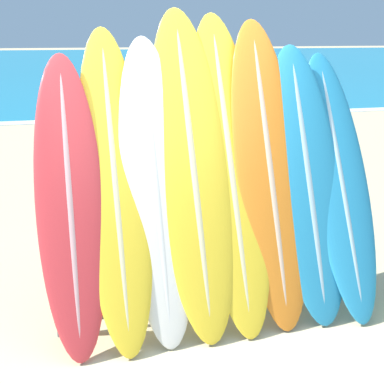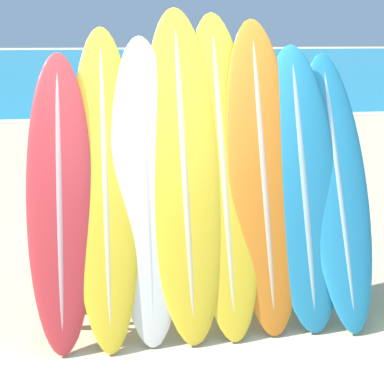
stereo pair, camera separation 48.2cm
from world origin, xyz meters
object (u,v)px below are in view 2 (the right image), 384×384
at_px(surfboard_rack, 206,267).
at_px(surfboard_slot_6, 303,184).
at_px(surfboard_slot_2, 146,184).
at_px(person_near_water, 102,161).
at_px(surfboard_slot_3, 184,167).
at_px(person_far_left, 229,106).
at_px(surfboard_slot_5, 263,171).
at_px(surfboard_slot_7, 337,186).
at_px(person_mid_beach, 231,148).
at_px(surfboard_slot_0, 60,197).
at_px(person_far_right, 207,100).
at_px(surfboard_slot_4, 223,168).
at_px(surfboard_slot_1, 105,180).

bearing_deg(surfboard_rack, surfboard_slot_6, 6.93).
distance_m(surfboard_slot_2, person_near_water, 1.89).
distance_m(surfboard_slot_3, person_far_left, 5.77).
distance_m(surfboard_slot_5, surfboard_slot_6, 0.33).
bearing_deg(surfboard_slot_7, surfboard_slot_3, 176.02).
bearing_deg(person_mid_beach, surfboard_slot_6, -50.32).
relative_size(surfboard_slot_0, surfboard_slot_5, 0.89).
bearing_deg(person_near_water, surfboard_slot_3, -141.90).
bearing_deg(person_far_right, surfboard_slot_2, -73.72).
relative_size(surfboard_slot_6, person_near_water, 1.35).
height_order(surfboard_slot_2, surfboard_slot_7, surfboard_slot_2).
bearing_deg(surfboard_slot_5, surfboard_rack, -163.11).
height_order(surfboard_slot_2, person_far_right, surfboard_slot_2).
bearing_deg(surfboard_slot_3, person_near_water, 110.58).
bearing_deg(surfboard_slot_5, person_far_right, 83.80).
bearing_deg(surfboard_slot_2, surfboard_slot_5, 0.95).
xyz_separation_m(surfboard_slot_0, person_far_left, (2.47, 5.64, -0.11)).
distance_m(surfboard_slot_2, surfboard_slot_4, 0.61).
distance_m(surfboard_rack, person_far_left, 5.91).
distance_m(surfboard_rack, surfboard_slot_4, 0.78).
height_order(surfboard_rack, surfboard_slot_4, surfboard_slot_4).
distance_m(surfboard_slot_6, person_far_left, 5.67).
bearing_deg(surfboard_slot_7, surfboard_slot_4, 174.53).
bearing_deg(surfboard_slot_1, surfboard_slot_7, -2.09).
bearing_deg(surfboard_slot_1, surfboard_rack, -11.98).
bearing_deg(person_mid_beach, surfboard_slot_3, -73.12).
height_order(surfboard_slot_1, surfboard_slot_2, surfboard_slot_1).
distance_m(surfboard_slot_1, surfboard_slot_2, 0.31).
bearing_deg(person_far_left, person_near_water, -97.24).
height_order(surfboard_slot_3, person_mid_beach, surfboard_slot_3).
distance_m(surfboard_slot_1, person_near_water, 1.83).
bearing_deg(surfboard_slot_2, surfboard_rack, -15.54).
distance_m(surfboard_slot_1, surfboard_slot_7, 1.82).
distance_m(surfboard_rack, surfboard_slot_6, 1.00).
relative_size(surfboard_rack, person_near_water, 1.59).
bearing_deg(surfboard_slot_0, person_near_water, 82.03).
distance_m(surfboard_slot_0, surfboard_slot_3, 0.95).
height_order(surfboard_rack, person_far_right, person_far_right).
distance_m(surfboard_slot_2, person_far_right, 7.31).
relative_size(surfboard_slot_3, person_far_left, 1.43).
height_order(surfboard_slot_0, person_far_right, surfboard_slot_0).
xyz_separation_m(surfboard_rack, person_mid_beach, (0.70, 2.41, 0.42)).
xyz_separation_m(surfboard_slot_2, surfboard_slot_3, (0.30, 0.05, 0.11)).
bearing_deg(surfboard_rack, surfboard_slot_2, 164.46).
relative_size(surfboard_slot_3, surfboard_slot_6, 1.14).
bearing_deg(surfboard_slot_4, surfboard_rack, -130.14).
distance_m(surfboard_slot_4, person_mid_beach, 2.32).
distance_m(surfboard_rack, surfboard_slot_2, 0.80).
xyz_separation_m(person_mid_beach, person_far_right, (0.53, 4.82, -0.00)).
bearing_deg(surfboard_slot_6, person_far_left, 83.89).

